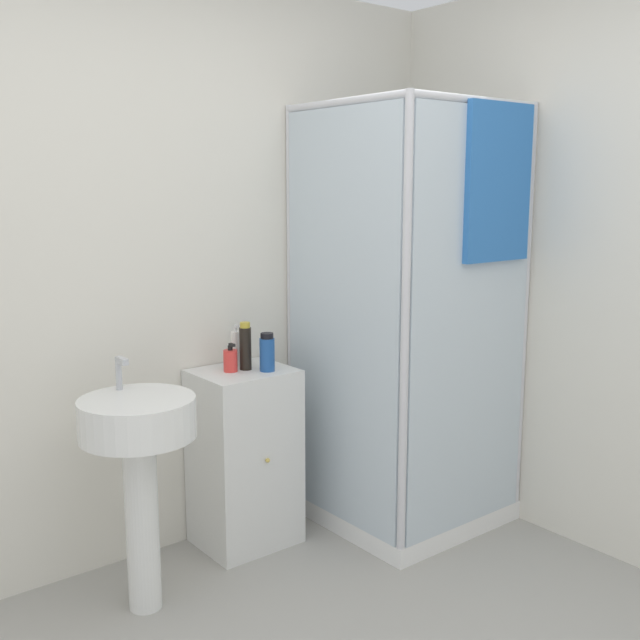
{
  "coord_description": "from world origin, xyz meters",
  "views": [
    {
      "loc": [
        -1.24,
        -1.24,
        1.62
      ],
      "look_at": [
        0.67,
        1.17,
        1.06
      ],
      "focal_mm": 42.0,
      "sensor_mm": 36.0,
      "label": 1
    }
  ],
  "objects_px": {
    "shampoo_bottle_tall_black": "(245,347)",
    "shampoo_bottle_blue": "(267,353)",
    "lotion_bottle_white": "(236,348)",
    "soap_dispenser": "(230,360)",
    "sink": "(139,448)"
  },
  "relations": [
    {
      "from": "shampoo_bottle_tall_black",
      "to": "lotion_bottle_white",
      "type": "bearing_deg",
      "value": 87.48
    },
    {
      "from": "shampoo_bottle_tall_black",
      "to": "shampoo_bottle_blue",
      "type": "distance_m",
      "value": 0.1
    },
    {
      "from": "sink",
      "to": "soap_dispenser",
      "type": "bearing_deg",
      "value": 23.11
    },
    {
      "from": "shampoo_bottle_tall_black",
      "to": "sink",
      "type": "bearing_deg",
      "value": -160.13
    },
    {
      "from": "shampoo_bottle_tall_black",
      "to": "lotion_bottle_white",
      "type": "distance_m",
      "value": 0.09
    },
    {
      "from": "soap_dispenser",
      "to": "shampoo_bottle_blue",
      "type": "height_order",
      "value": "shampoo_bottle_blue"
    },
    {
      "from": "shampoo_bottle_tall_black",
      "to": "shampoo_bottle_blue",
      "type": "relative_size",
      "value": 1.25
    },
    {
      "from": "shampoo_bottle_tall_black",
      "to": "lotion_bottle_white",
      "type": "height_order",
      "value": "shampoo_bottle_tall_black"
    },
    {
      "from": "soap_dispenser",
      "to": "sink",
      "type": "bearing_deg",
      "value": -156.89
    },
    {
      "from": "soap_dispenser",
      "to": "shampoo_bottle_tall_black",
      "type": "relative_size",
      "value": 0.6
    },
    {
      "from": "sink",
      "to": "lotion_bottle_white",
      "type": "xyz_separation_m",
      "value": [
        0.63,
        0.31,
        0.24
      ]
    },
    {
      "from": "lotion_bottle_white",
      "to": "soap_dispenser",
      "type": "bearing_deg",
      "value": -134.95
    },
    {
      "from": "sink",
      "to": "lotion_bottle_white",
      "type": "relative_size",
      "value": 5.14
    },
    {
      "from": "shampoo_bottle_blue",
      "to": "lotion_bottle_white",
      "type": "distance_m",
      "value": 0.18
    },
    {
      "from": "shampoo_bottle_tall_black",
      "to": "shampoo_bottle_blue",
      "type": "bearing_deg",
      "value": -53.81
    }
  ]
}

